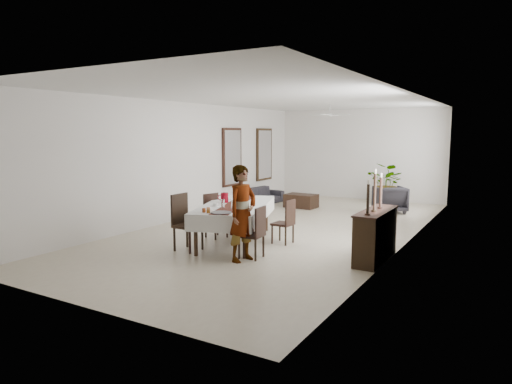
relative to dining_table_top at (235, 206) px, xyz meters
name	(u,v)px	position (x,y,z in m)	size (l,w,h in m)	color
floor	(283,228)	(0.27, 1.78, -0.80)	(6.00, 12.00, 0.00)	beige
ceiling	(284,98)	(0.27, 1.78, 2.40)	(6.00, 12.00, 0.02)	white
wall_back	(359,154)	(0.27, 7.78, 0.80)	(6.00, 0.02, 3.20)	white
wall_front	(79,192)	(0.27, -4.22, 0.80)	(6.00, 0.02, 3.20)	white
wall_left	(187,161)	(-2.73, 1.78, 0.80)	(0.02, 12.00, 3.20)	white
wall_right	(410,169)	(3.27, 1.78, 0.80)	(0.02, 12.00, 3.20)	white
dining_table_top	(235,206)	(0.00, 0.00, 0.00)	(1.10, 2.64, 0.06)	black
table_leg_fl	(196,236)	(-0.04, -1.35, -0.41)	(0.08, 0.08, 0.77)	black
table_leg_fr	(245,239)	(0.88, -1.02, -0.41)	(0.08, 0.08, 0.77)	black
table_leg_bl	(228,214)	(-0.88, 1.02, -0.41)	(0.08, 0.08, 0.77)	black
table_leg_br	(266,215)	(0.04, 1.35, -0.41)	(0.08, 0.08, 0.77)	black
tablecloth_top	(235,204)	(0.00, 0.00, 0.03)	(1.30, 2.84, 0.01)	silver
tablecloth_drape_left	(207,211)	(-0.61, -0.22, -0.13)	(0.01, 2.84, 0.33)	white
tablecloth_drape_right	(264,213)	(0.61, 0.22, -0.13)	(0.01, 2.84, 0.33)	white
tablecloth_drape_near	(218,224)	(0.47, -1.33, -0.13)	(1.30, 0.01, 0.33)	silver
tablecloth_drape_far	(248,202)	(-0.47, 1.33, -0.13)	(1.30, 0.01, 0.33)	white
table_runner	(235,204)	(0.00, 0.00, 0.04)	(0.39, 2.75, 0.00)	maroon
red_pitcher	(225,198)	(-0.31, 0.06, 0.15)	(0.17, 0.17, 0.22)	maroon
pitcher_handle	(220,198)	(-0.40, 0.03, 0.15)	(0.13, 0.13, 0.02)	maroon
wine_glass_near	(233,205)	(0.36, -0.63, 0.13)	(0.08, 0.08, 0.19)	white
wine_glass_mid	(223,204)	(0.10, -0.61, 0.13)	(0.08, 0.08, 0.19)	white
teacup_right	(243,208)	(0.53, -0.51, 0.07)	(0.10, 0.10, 0.07)	silver
saucer_right	(243,209)	(0.53, -0.51, 0.05)	(0.17, 0.17, 0.01)	silver
teacup_left	(215,205)	(-0.18, -0.47, 0.07)	(0.10, 0.10, 0.07)	silver
saucer_left	(215,206)	(-0.18, -0.47, 0.05)	(0.17, 0.17, 0.01)	white
plate_near_right	(241,212)	(0.67, -0.81, 0.05)	(0.26, 0.26, 0.02)	white
bread_near_right	(241,210)	(0.67, -0.81, 0.08)	(0.10, 0.10, 0.10)	tan
plate_near_left	(209,209)	(-0.03, -0.89, 0.05)	(0.26, 0.26, 0.02)	white
plate_far_left	(226,199)	(-0.54, 0.45, 0.05)	(0.26, 0.26, 0.02)	white
serving_tray	(221,213)	(0.39, -1.09, 0.05)	(0.40, 0.40, 0.02)	#434449
jam_jar_a	(208,211)	(0.17, -1.20, 0.08)	(0.07, 0.07, 0.08)	brown
jam_jar_b	(204,210)	(0.04, -1.18, 0.08)	(0.07, 0.07, 0.08)	#8B3914
jam_jar_c	(208,209)	(0.06, -1.05, 0.08)	(0.07, 0.07, 0.08)	#994916
fruit_basket	(240,200)	(-0.04, 0.28, 0.09)	(0.33, 0.33, 0.11)	brown
fruit_red	(242,196)	(-0.02, 0.31, 0.18)	(0.10, 0.10, 0.10)	#A92410
fruit_green	(239,196)	(-0.09, 0.29, 0.18)	(0.09, 0.09, 0.09)	olive
fruit_yellow	(240,196)	(-0.02, 0.23, 0.18)	(0.09, 0.09, 0.09)	gold
chair_right_near_seat	(251,235)	(0.97, -0.93, -0.36)	(0.42, 0.42, 0.05)	black
chair_right_near_leg_fl	(255,250)	(1.15, -1.09, -0.59)	(0.04, 0.04, 0.42)	black
chair_right_near_leg_fr	(263,246)	(1.13, -0.74, -0.59)	(0.04, 0.04, 0.42)	black
chair_right_near_leg_bl	(239,248)	(0.81, -1.12, -0.59)	(0.04, 0.04, 0.42)	black
chair_right_near_leg_br	(247,244)	(0.78, -0.77, -0.59)	(0.04, 0.04, 0.42)	black
chair_right_near_back	(260,221)	(1.16, -0.92, -0.07)	(0.42, 0.04, 0.54)	black
chair_right_far_seat	(283,224)	(0.96, 0.41, -0.37)	(0.41, 0.41, 0.05)	black
chair_right_far_leg_fl	(286,236)	(1.11, 0.24, -0.60)	(0.04, 0.04, 0.40)	black
chair_right_far_leg_fr	(293,234)	(1.13, 0.57, -0.60)	(0.04, 0.04, 0.40)	black
chair_right_far_leg_bl	(272,235)	(0.78, 0.25, -0.60)	(0.04, 0.04, 0.40)	black
chair_right_far_leg_br	(280,232)	(0.80, 0.59, -0.60)	(0.04, 0.04, 0.40)	black
chair_right_far_back	(290,212)	(1.14, 0.40, -0.10)	(0.41, 0.04, 0.52)	black
chair_left_near_seat	(188,226)	(-0.42, -1.09, -0.29)	(0.49, 0.49, 0.06)	black
chair_left_near_leg_fl	(187,236)	(-0.62, -0.89, -0.56)	(0.05, 0.05, 0.48)	black
chair_left_near_leg_fr	(174,240)	(-0.62, -1.29, -0.56)	(0.05, 0.05, 0.48)	black
chair_left_near_leg_bl	(202,238)	(-0.22, -0.90, -0.56)	(0.05, 0.05, 0.48)	black
chair_left_near_leg_br	(190,242)	(-0.22, -1.29, -0.56)	(0.05, 0.05, 0.48)	black
chair_left_near_back	(179,209)	(-0.64, -1.09, 0.04)	(0.49, 0.04, 0.62)	black
chair_left_far_seat	(216,218)	(-0.60, 0.14, -0.36)	(0.42, 0.42, 0.05)	black
chair_left_far_leg_fl	(218,226)	(-0.72, 0.35, -0.59)	(0.04, 0.04, 0.42)	black
chair_left_far_leg_fr	(206,228)	(-0.81, 0.02, -0.59)	(0.04, 0.04, 0.42)	black
chair_left_far_leg_bl	(227,229)	(-0.38, 0.26, -0.59)	(0.04, 0.04, 0.42)	black
chair_left_far_leg_br	(215,231)	(-0.48, -0.08, -0.59)	(0.04, 0.04, 0.42)	black
chair_left_far_back	(211,205)	(-0.78, 0.19, -0.07)	(0.42, 0.04, 0.54)	black
woman	(243,213)	(0.92, -1.16, 0.10)	(0.65, 0.43, 1.79)	gray
sideboard_body	(376,236)	(3.05, 0.10, -0.34)	(0.41, 1.53, 0.92)	black
sideboard_top	(376,211)	(3.05, 0.10, 0.14)	(0.45, 1.59, 0.03)	black
candlestick_near_base	(367,214)	(3.05, -0.46, 0.17)	(0.10, 0.10, 0.03)	black
candlestick_near_shaft	(368,199)	(3.05, -0.46, 0.44)	(0.05, 0.05, 0.51)	black
candlestick_near_candle	(369,182)	(3.05, -0.46, 0.73)	(0.04, 0.04, 0.08)	white
candlestick_mid_base	(374,211)	(3.05, -0.05, 0.17)	(0.10, 0.10, 0.03)	black
candlestick_mid_shaft	(375,192)	(3.05, -0.05, 0.51)	(0.05, 0.05, 0.66)	black
candlestick_mid_candle	(375,171)	(3.05, -0.05, 0.89)	(0.04, 0.04, 0.08)	beige
candlestick_far_base	(380,208)	(3.05, 0.36, 0.17)	(0.10, 0.10, 0.03)	black
candlestick_far_shaft	(381,192)	(3.05, 0.36, 0.46)	(0.05, 0.05, 0.56)	black
candlestick_far_candle	(381,175)	(3.05, 0.36, 0.78)	(0.04, 0.04, 0.08)	silver
sofa	(260,196)	(-2.19, 4.95, -0.53)	(1.85, 0.72, 0.54)	#2E2A30
armchair	(390,199)	(1.98, 5.45, -0.40)	(0.85, 0.87, 0.79)	#2A272D
coffee_table	(301,201)	(-0.69, 4.95, -0.58)	(0.96, 0.64, 0.43)	black
potted_plant	(387,184)	(1.47, 7.10, -0.11)	(1.23, 1.07, 1.37)	#315221
mirror_frame_near	(232,157)	(-2.69, 3.98, 0.80)	(0.06, 1.05, 1.85)	black
mirror_glass_near	(233,157)	(-2.65, 3.98, 0.80)	(0.01, 0.90, 1.70)	silver
mirror_frame_far	(264,154)	(-2.69, 6.08, 0.80)	(0.06, 1.05, 1.85)	black
mirror_glass_far	(265,154)	(-2.65, 6.08, 0.80)	(0.01, 0.90, 1.70)	silver
fan_rod	(330,108)	(0.27, 4.78, 2.30)	(0.04, 0.04, 0.20)	silver
fan_hub	(329,115)	(0.27, 4.78, 2.10)	(0.16, 0.16, 0.08)	silver
fan_blade_n	(334,115)	(0.27, 5.13, 2.10)	(0.10, 0.55, 0.01)	silver
fan_blade_s	(325,115)	(0.27, 4.43, 2.10)	(0.10, 0.55, 0.01)	white
fan_blade_e	(341,115)	(0.62, 4.78, 2.10)	(0.55, 0.10, 0.01)	silver
fan_blade_w	(319,115)	(-0.08, 4.78, 2.10)	(0.55, 0.10, 0.01)	silver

